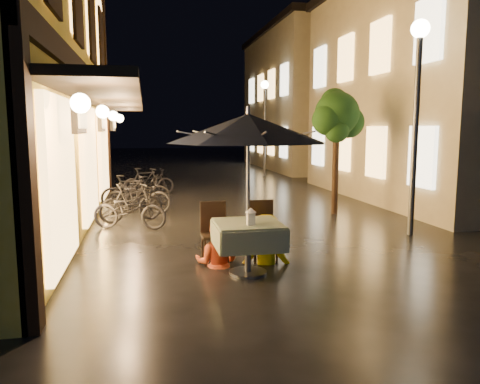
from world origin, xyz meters
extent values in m
plane|color=black|center=(0.00, 0.00, 0.00)|extent=(90.00, 90.00, 0.00)
cube|color=black|center=(-3.47, 4.00, 3.30)|extent=(0.12, 11.00, 0.35)
cube|color=black|center=(-2.90, 4.00, 2.75)|extent=(1.20, 10.50, 0.12)
cube|color=#EBAF5C|center=(-3.44, 5.50, 4.60)|extent=(0.10, 0.90, 1.50)
cube|color=#EBAF5C|center=(-3.44, 8.00, 4.60)|extent=(0.10, 0.90, 1.50)
cube|color=#EBAF5C|center=(-3.44, 0.50, 1.40)|extent=(0.10, 2.20, 2.40)
cube|color=#EBAF5C|center=(-3.44, 4.00, 1.40)|extent=(0.10, 2.20, 2.40)
cube|color=#EBAF5C|center=(-3.44, 7.50, 1.40)|extent=(0.10, 2.20, 2.40)
cube|color=#B9AD8E|center=(7.50, 6.50, 3.25)|extent=(7.00, 9.00, 6.50)
cube|color=#EBAF5C|center=(3.95, 3.20, 1.50)|extent=(0.10, 1.00, 1.40)
cube|color=#EBAF5C|center=(3.95, 3.20, 4.30)|extent=(0.10, 1.00, 1.40)
cube|color=#EBAF5C|center=(3.95, 5.40, 1.50)|extent=(0.10, 1.00, 1.40)
cube|color=#EBAF5C|center=(3.95, 5.40, 4.30)|extent=(0.10, 1.00, 1.40)
cube|color=#EBAF5C|center=(3.95, 7.60, 1.50)|extent=(0.10, 1.00, 1.40)
cube|color=#EBAF5C|center=(3.95, 7.60, 4.30)|extent=(0.10, 1.00, 1.40)
cube|color=#EBAF5C|center=(3.95, 9.80, 1.50)|extent=(0.10, 1.00, 1.40)
cube|color=#EBAF5C|center=(3.95, 9.80, 4.30)|extent=(0.10, 1.00, 1.40)
cube|color=#B9AD8E|center=(7.50, 18.00, 3.50)|extent=(7.00, 10.00, 7.00)
cube|color=black|center=(7.50, 18.00, 7.15)|extent=(7.30, 10.30, 0.30)
cube|color=#EBAF5C|center=(3.95, 14.20, 1.50)|extent=(0.10, 1.00, 1.40)
cube|color=#EBAF5C|center=(3.95, 14.20, 4.30)|extent=(0.10, 1.00, 1.40)
cube|color=#EBAF5C|center=(3.95, 16.40, 1.50)|extent=(0.10, 1.00, 1.40)
cube|color=#EBAF5C|center=(3.95, 16.40, 4.30)|extent=(0.10, 1.00, 1.40)
cube|color=#EBAF5C|center=(3.95, 18.60, 1.50)|extent=(0.10, 1.00, 1.40)
cube|color=#EBAF5C|center=(3.95, 18.60, 4.30)|extent=(0.10, 1.00, 1.40)
cube|color=#EBAF5C|center=(3.95, 20.80, 1.50)|extent=(0.10, 1.00, 1.40)
cube|color=#EBAF5C|center=(3.95, 20.80, 4.30)|extent=(0.10, 1.00, 1.40)
cylinder|color=black|center=(2.40, 4.50, 1.10)|extent=(0.16, 0.16, 2.20)
sphere|color=black|center=(2.40, 4.50, 2.50)|extent=(1.10, 1.10, 1.10)
sphere|color=black|center=(2.75, 4.60, 2.30)|extent=(0.80, 0.80, 0.80)
sphere|color=black|center=(2.10, 4.35, 2.35)|extent=(0.76, 0.76, 0.76)
sphere|color=black|center=(2.45, 4.80, 2.80)|extent=(0.70, 0.70, 0.70)
sphere|color=black|center=(2.30, 4.25, 2.10)|extent=(0.60, 0.60, 0.60)
cylinder|color=#59595E|center=(3.00, 2.00, 2.00)|extent=(0.12, 0.12, 4.00)
sphere|color=#FFF2C3|center=(3.00, 2.00, 4.05)|extent=(0.36, 0.36, 0.36)
cylinder|color=#59595E|center=(3.00, 14.00, 2.00)|extent=(0.12, 0.12, 4.00)
sphere|color=#FFF2C3|center=(3.00, 14.00, 4.05)|extent=(0.36, 0.36, 0.36)
cylinder|color=#59595E|center=(-0.80, 0.13, 0.36)|extent=(0.10, 0.10, 0.72)
cylinder|color=#59595E|center=(-0.80, 0.13, 0.02)|extent=(0.56, 0.56, 0.04)
cube|color=#2C5133|center=(-0.80, 0.13, 0.75)|extent=(0.95, 0.95, 0.06)
cube|color=#2C5133|center=(-0.32, 0.13, 0.58)|extent=(0.04, 0.95, 0.33)
cube|color=#2C5133|center=(-1.27, 0.13, 0.58)|extent=(0.04, 0.95, 0.33)
cube|color=#2C5133|center=(-0.80, 0.61, 0.58)|extent=(0.95, 0.04, 0.33)
cube|color=#2C5133|center=(-0.80, -0.34, 0.58)|extent=(0.95, 0.04, 0.33)
cylinder|color=#59595E|center=(-0.80, 0.13, 1.15)|extent=(0.05, 0.05, 2.30)
cone|color=black|center=(-0.80, 0.13, 2.15)|extent=(2.33, 2.33, 0.42)
cylinder|color=#59595E|center=(-0.80, 0.13, 2.40)|extent=(0.06, 0.06, 0.12)
cube|color=black|center=(-1.20, 0.78, 0.45)|extent=(0.42, 0.42, 0.05)
cube|color=black|center=(-1.20, 0.97, 0.70)|extent=(0.42, 0.04, 0.55)
cylinder|color=black|center=(-1.38, 0.60, 0.21)|extent=(0.04, 0.04, 0.43)
cylinder|color=black|center=(-1.02, 0.60, 0.21)|extent=(0.04, 0.04, 0.43)
cylinder|color=black|center=(-1.38, 0.96, 0.21)|extent=(0.04, 0.04, 0.43)
cylinder|color=black|center=(-1.02, 0.96, 0.21)|extent=(0.04, 0.04, 0.43)
cube|color=black|center=(-0.40, 0.78, 0.45)|extent=(0.42, 0.42, 0.05)
cube|color=black|center=(-0.40, 0.97, 0.70)|extent=(0.42, 0.04, 0.55)
cylinder|color=black|center=(-0.58, 0.60, 0.21)|extent=(0.04, 0.04, 0.43)
cylinder|color=black|center=(-0.22, 0.60, 0.21)|extent=(0.04, 0.04, 0.43)
cylinder|color=black|center=(-0.58, 0.96, 0.21)|extent=(0.04, 0.04, 0.43)
cylinder|color=black|center=(-0.22, 0.96, 0.21)|extent=(0.04, 0.04, 0.43)
cube|color=white|center=(-0.80, -0.05, 0.87)|extent=(0.11, 0.11, 0.18)
cube|color=#FFD88C|center=(-0.80, -0.05, 0.86)|extent=(0.07, 0.07, 0.12)
cone|color=white|center=(-0.80, -0.05, 0.99)|extent=(0.16, 0.16, 0.07)
imported|color=#E15329|center=(-1.18, 0.69, 0.74)|extent=(0.87, 0.78, 1.49)
imported|color=#E8CA00|center=(-0.38, 0.66, 0.76)|extent=(1.08, 0.76, 1.52)
imported|color=black|center=(-2.62, 3.66, 0.42)|extent=(1.70, 1.05, 0.84)
imported|color=black|center=(-2.60, 4.46, 0.45)|extent=(1.56, 0.93, 0.90)
imported|color=black|center=(-2.46, 5.59, 0.44)|extent=(1.78, 1.02, 0.89)
imported|color=black|center=(-2.71, 6.41, 0.45)|extent=(1.55, 0.63, 0.91)
imported|color=black|center=(-2.38, 6.99, 0.42)|extent=(1.68, 0.86, 0.84)
imported|color=black|center=(-2.30, 8.87, 0.44)|extent=(1.52, 0.98, 0.89)
imported|color=black|center=(-2.15, 8.89, 0.42)|extent=(1.66, 0.84, 0.83)
camera|label=1|loc=(-2.25, -6.45, 2.16)|focal=35.00mm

